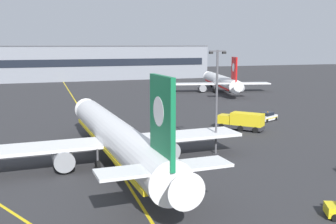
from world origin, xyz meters
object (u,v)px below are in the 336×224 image
at_px(safety_cone_by_nose_gear, 93,133).
at_px(airliner_foreground, 116,137).
at_px(airliner_background, 221,82).
at_px(service_car_fourth, 267,117).
at_px(apron_lamp_post, 217,101).
at_px(service_truck_baggage_yellow, 242,121).

bearing_deg(safety_cone_by_nose_gear, airliner_foreground, -89.75).
height_order(airliner_background, service_car_fourth, airliner_background).
height_order(airliner_foreground, apron_lamp_post, apron_lamp_post).
distance_m(service_truck_baggage_yellow, safety_cone_by_nose_gear, 24.33).
relative_size(airliner_background, service_truck_baggage_yellow, 5.22).
height_order(apron_lamp_post, service_car_fourth, apron_lamp_post).
height_order(service_car_fourth, safety_cone_by_nose_gear, service_car_fourth).
bearing_deg(airliner_foreground, apron_lamp_post, 1.44).
xyz_separation_m(airliner_background, apron_lamp_post, (-31.89, -61.99, 3.86)).
distance_m(apron_lamp_post, safety_cone_by_nose_gear, 22.43).
xyz_separation_m(service_car_fourth, safety_cone_by_nose_gear, (-32.38, -0.76, -0.51)).
relative_size(apron_lamp_post, safety_cone_by_nose_gear, 24.29).
bearing_deg(safety_cone_by_nose_gear, service_truck_baggage_yellow, -11.38).
xyz_separation_m(airliner_foreground, apron_lamp_post, (13.10, 0.33, 3.62)).
bearing_deg(airliner_foreground, service_truck_baggage_yellow, 27.56).
xyz_separation_m(service_car_fourth, service_truck_baggage_yellow, (-8.56, -5.55, 0.71)).
distance_m(airliner_background, safety_cone_by_nose_gear, 63.84).
bearing_deg(safety_cone_by_nose_gear, apron_lamp_post, -52.00).
relative_size(airliner_foreground, apron_lamp_post, 3.10).
distance_m(airliner_foreground, apron_lamp_post, 13.59).
bearing_deg(apron_lamp_post, safety_cone_by_nose_gear, 128.00).
height_order(airliner_foreground, service_truck_baggage_yellow, airliner_foreground).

